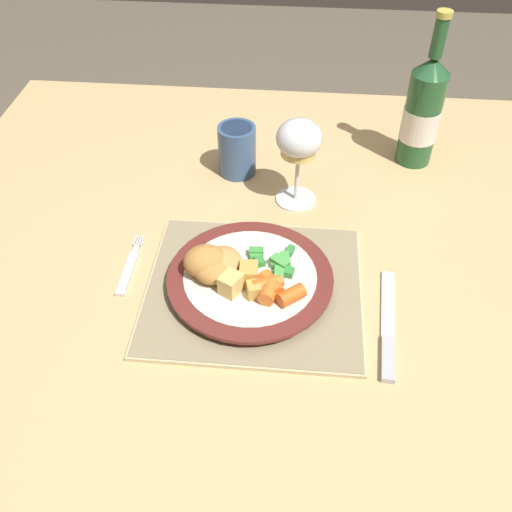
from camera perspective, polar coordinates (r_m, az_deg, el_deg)
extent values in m
plane|color=brown|center=(1.51, 2.01, -19.31)|extent=(6.00, 6.00, 0.00)
cube|color=tan|center=(0.93, 3.09, 1.36)|extent=(1.21, 0.95, 0.04)
cube|color=tan|center=(1.59, -16.94, 2.83)|extent=(0.06, 0.06, 0.70)
cube|color=tan|center=(1.58, 23.78, 0.37)|extent=(0.06, 0.06, 0.70)
cube|color=#CCB789|center=(0.82, -0.19, -3.30)|extent=(0.31, 0.28, 0.01)
cube|color=gray|center=(0.82, -0.19, -3.13)|extent=(0.30, 0.27, 0.00)
cylinder|color=silver|center=(0.82, -0.59, -2.56)|extent=(0.20, 0.20, 0.01)
cylinder|color=maroon|center=(0.81, -0.59, -2.13)|extent=(0.24, 0.24, 0.01)
cylinder|color=silver|center=(0.81, -0.59, -1.95)|extent=(0.19, 0.19, 0.00)
ellipsoid|color=#B77F3D|center=(0.80, -4.56, -1.32)|extent=(0.08, 0.07, 0.03)
ellipsoid|color=tan|center=(0.81, -3.28, -0.52)|extent=(0.07, 0.08, 0.03)
ellipsoid|color=#B77F3D|center=(0.80, -5.17, -0.48)|extent=(0.08, 0.07, 0.04)
cube|color=#338438|center=(0.84, 3.41, 0.52)|extent=(0.01, 0.02, 0.01)
cube|color=#4CA84C|center=(0.82, 2.30, -0.43)|extent=(0.02, 0.01, 0.01)
cube|color=#4CA84C|center=(0.82, 3.12, -0.35)|extent=(0.02, 0.03, 0.01)
cube|color=green|center=(0.83, 0.03, 0.47)|extent=(0.02, 0.01, 0.01)
cube|color=#338438|center=(0.83, 0.32, -0.43)|extent=(0.02, 0.02, 0.01)
cube|color=#4CA84C|center=(0.80, 2.32, -1.76)|extent=(0.01, 0.02, 0.01)
cube|color=green|center=(0.83, 0.00, 0.04)|extent=(0.02, 0.02, 0.01)
cube|color=#4CA84C|center=(0.81, 2.41, -0.54)|extent=(0.03, 0.03, 0.01)
cube|color=#4CA84C|center=(0.82, 1.91, -0.60)|extent=(0.01, 0.02, 0.01)
cube|color=#338438|center=(0.81, 2.77, -1.50)|extent=(0.03, 0.02, 0.01)
cylinder|color=orange|center=(0.77, 3.53, -3.95)|extent=(0.04, 0.04, 0.02)
cylinder|color=#CC5119|center=(0.78, 1.10, -3.15)|extent=(0.03, 0.04, 0.02)
cylinder|color=orange|center=(0.77, 1.29, -3.59)|extent=(0.03, 0.04, 0.02)
cylinder|color=orange|center=(0.78, 1.50, -2.87)|extent=(0.04, 0.05, 0.02)
cylinder|color=orange|center=(0.78, 0.78, -2.88)|extent=(0.04, 0.04, 0.02)
cylinder|color=orange|center=(0.79, 1.47, -2.89)|extent=(0.04, 0.03, 0.02)
cube|color=silver|center=(0.87, -12.74, -1.73)|extent=(0.01, 0.09, 0.01)
cube|color=silver|center=(0.90, -11.92, 0.65)|extent=(0.01, 0.02, 0.01)
cube|color=silver|center=(0.91, -11.26, 1.48)|extent=(0.00, 0.02, 0.00)
cube|color=silver|center=(0.91, -11.50, 1.50)|extent=(0.00, 0.02, 0.00)
cube|color=silver|center=(0.92, -11.74, 1.51)|extent=(0.00, 0.02, 0.00)
cube|color=silver|center=(0.92, -11.98, 1.52)|extent=(0.00, 0.02, 0.00)
cube|color=silver|center=(0.83, 13.03, -4.67)|extent=(0.03, 0.13, 0.00)
cube|color=#B2B2B7|center=(0.76, 13.06, -9.99)|extent=(0.02, 0.07, 0.01)
cylinder|color=silver|center=(0.98, 3.98, 5.70)|extent=(0.07, 0.07, 0.00)
cylinder|color=silver|center=(0.95, 4.12, 7.90)|extent=(0.01, 0.01, 0.09)
ellipsoid|color=silver|center=(0.91, 4.35, 11.68)|extent=(0.07, 0.07, 0.06)
cylinder|color=#EACC66|center=(0.92, 4.29, 10.63)|extent=(0.06, 0.06, 0.02)
cylinder|color=#23562D|center=(1.07, 16.16, 13.01)|extent=(0.06, 0.06, 0.17)
cone|color=#23562D|center=(1.03, 17.28, 17.72)|extent=(0.06, 0.06, 0.03)
cylinder|color=#23562D|center=(1.01, 17.86, 20.07)|extent=(0.02, 0.02, 0.06)
cylinder|color=#BFB74C|center=(1.00, 18.34, 22.00)|extent=(0.03, 0.03, 0.01)
cylinder|color=white|center=(1.08, 16.07, 12.63)|extent=(0.07, 0.07, 0.06)
cube|color=#E5BC66|center=(0.78, -2.53, -2.80)|extent=(0.04, 0.04, 0.03)
cube|color=gold|center=(0.78, -0.21, -3.41)|extent=(0.02, 0.03, 0.02)
cube|color=gold|center=(0.79, -0.74, -1.84)|extent=(0.03, 0.03, 0.03)
cylinder|color=#385684|center=(1.02, -1.91, 10.54)|extent=(0.07, 0.07, 0.09)
cylinder|color=#1E2F48|center=(1.00, -1.96, 12.53)|extent=(0.05, 0.05, 0.01)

